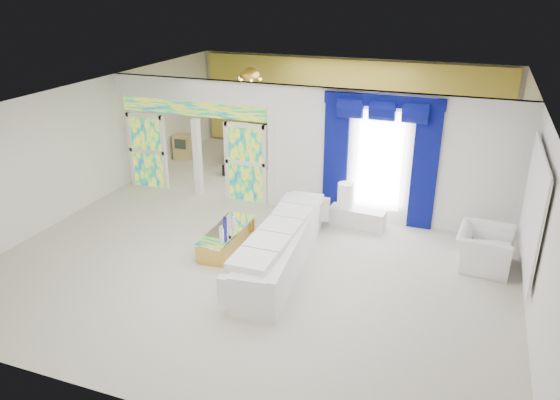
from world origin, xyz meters
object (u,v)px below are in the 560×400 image
at_px(console_table, 357,218).
at_px(coffee_table, 227,238).
at_px(white_sofa, 282,247).
at_px(armchair, 484,249).
at_px(grand_piano, 261,145).

bearing_deg(console_table, coffee_table, -140.15).
bearing_deg(white_sofa, armchair, 14.27).
bearing_deg(armchair, coffee_table, 106.07).
relative_size(white_sofa, grand_piano, 2.18).
relative_size(white_sofa, console_table, 3.14).
xyz_separation_m(console_table, grand_piano, (-3.91, 3.78, 0.25)).
bearing_deg(console_table, white_sofa, -113.81).
bearing_deg(grand_piano, console_table, -47.72).
bearing_deg(coffee_table, grand_piano, 105.24).
distance_m(white_sofa, armchair, 3.94).
bearing_deg(armchair, grand_piano, 59.26).
height_order(console_table, grand_piano, grand_piano).
xyz_separation_m(coffee_table, armchair, (5.06, 1.01, 0.18)).
height_order(white_sofa, console_table, white_sofa).
xyz_separation_m(white_sofa, armchair, (3.71, 1.31, -0.00)).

